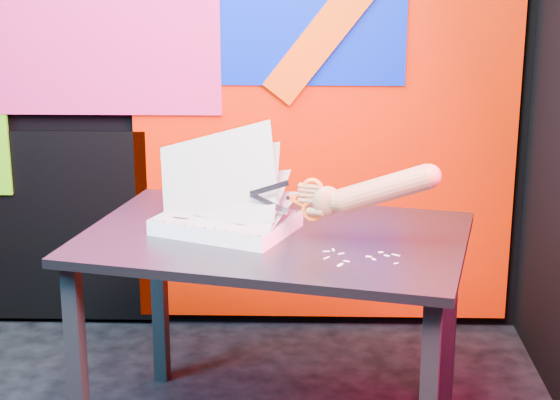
{
  "coord_description": "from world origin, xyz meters",
  "views": [
    {
      "loc": [
        0.57,
        -2.35,
        1.69
      ],
      "look_at": [
        0.49,
        0.47,
        0.87
      ],
      "focal_mm": 60.0,
      "sensor_mm": 36.0,
      "label": 1
    }
  ],
  "objects": [
    {
      "name": "scissors",
      "position": [
        0.58,
        0.41,
        0.89
      ],
      "size": [
        0.23,
        0.08,
        0.14
      ],
      "rotation": [
        0.0,
        0.0,
        -0.3
      ],
      "color": "silver",
      "rests_on": "printout_stack"
    },
    {
      "name": "backdrop",
      "position": [
        0.06,
        1.46,
        0.96
      ],
      "size": [
        2.88,
        0.05,
        2.08
      ],
      "color": "red",
      "rests_on": "ground"
    },
    {
      "name": "room",
      "position": [
        0.0,
        0.0,
        1.35
      ],
      "size": [
        3.01,
        3.01,
        2.71
      ],
      "color": "black",
      "rests_on": "ground"
    },
    {
      "name": "hand_forearm",
      "position": [
        0.78,
        0.35,
        0.94
      ],
      "size": [
        0.41,
        0.17,
        0.19
      ],
      "rotation": [
        0.0,
        0.0,
        -0.3
      ],
      "color": "#846245",
      "rests_on": "work_table"
    },
    {
      "name": "printout_stack",
      "position": [
        0.31,
        0.53,
        0.78
      ],
      "size": [
        0.5,
        0.44,
        0.38
      ],
      "rotation": [
        0.0,
        0.0,
        -0.41
      ],
      "color": "white",
      "rests_on": "work_table"
    },
    {
      "name": "paper_clippings",
      "position": [
        0.73,
        0.28,
        0.75
      ],
      "size": [
        0.23,
        0.16,
        0.0
      ],
      "color": "silver",
      "rests_on": "work_table"
    },
    {
      "name": "work_table",
      "position": [
        0.47,
        0.49,
        0.66
      ],
      "size": [
        1.36,
        1.06,
        0.75
      ],
      "rotation": [
        0.0,
        0.0,
        -0.23
      ],
      "color": "#272727",
      "rests_on": "ground"
    }
  ]
}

